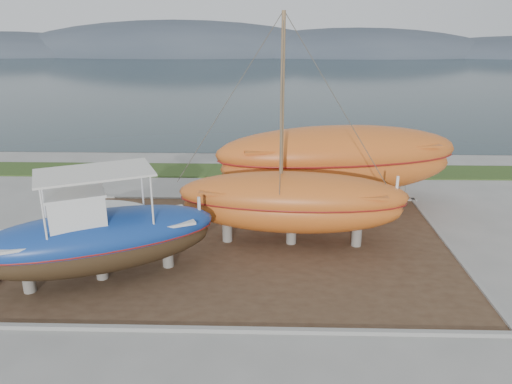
# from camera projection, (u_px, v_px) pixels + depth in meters

# --- Properties ---
(ground) EXTENTS (140.00, 140.00, 0.00)m
(ground) POSITION_uv_depth(u_px,v_px,m) (233.00, 297.00, 17.87)
(ground) COLOR gray
(ground) RESTS_ON ground
(dirt_patch) EXTENTS (18.00, 12.00, 0.06)m
(dirt_patch) POSITION_uv_depth(u_px,v_px,m) (240.00, 248.00, 21.64)
(dirt_patch) COLOR #422D1E
(dirt_patch) RESTS_ON ground
(curb_frame) EXTENTS (18.60, 12.60, 0.15)m
(curb_frame) POSITION_uv_depth(u_px,v_px,m) (240.00, 247.00, 21.62)
(curb_frame) COLOR gray
(curb_frame) RESTS_ON ground
(grass_strip) EXTENTS (44.00, 3.00, 0.08)m
(grass_strip) POSITION_uv_depth(u_px,v_px,m) (250.00, 171.00, 32.48)
(grass_strip) COLOR #284219
(grass_strip) RESTS_ON ground
(sea) EXTENTS (260.00, 100.00, 0.04)m
(sea) POSITION_uv_depth(u_px,v_px,m) (263.00, 77.00, 83.91)
(sea) COLOR #172A2F
(sea) RESTS_ON ground
(mountain_ridge) EXTENTS (200.00, 36.00, 20.00)m
(mountain_ridge) POSITION_uv_depth(u_px,v_px,m) (266.00, 54.00, 135.80)
(mountain_ridge) COLOR #333D49
(mountain_ridge) RESTS_ON ground
(blue_caique) EXTENTS (9.20, 6.14, 4.25)m
(blue_caique) POSITION_uv_depth(u_px,v_px,m) (97.00, 227.00, 18.36)
(blue_caique) COLOR navy
(blue_caique) RESTS_ON dirt_patch
(white_dinghy) EXTENTS (4.38, 2.72, 1.23)m
(white_dinghy) POSITION_uv_depth(u_px,v_px,m) (122.00, 216.00, 23.40)
(white_dinghy) COLOR silver
(white_dinghy) RESTS_ON dirt_patch
(orange_sailboat) EXTENTS (9.98, 3.46, 9.68)m
(orange_sailboat) POSITION_uv_depth(u_px,v_px,m) (294.00, 136.00, 20.44)
(orange_sailboat) COLOR #C2591D
(orange_sailboat) RESTS_ON dirt_patch
(orange_bare_hull) EXTENTS (13.04, 5.80, 4.13)m
(orange_bare_hull) POSITION_uv_depth(u_px,v_px,m) (337.00, 168.00, 25.83)
(orange_bare_hull) COLOR #C2591D
(orange_bare_hull) RESTS_ON dirt_patch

